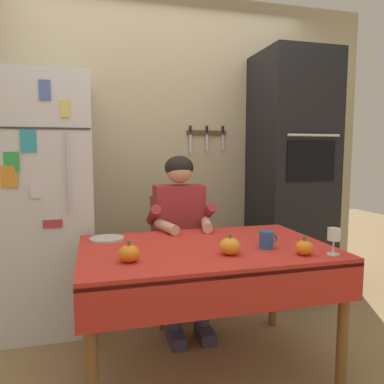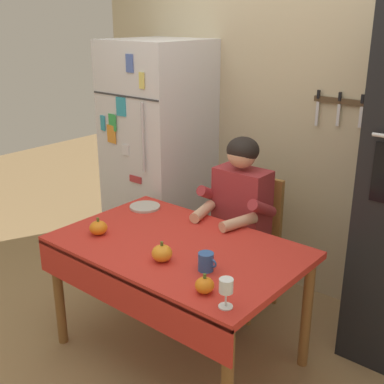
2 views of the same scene
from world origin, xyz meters
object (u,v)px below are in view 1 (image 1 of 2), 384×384
Objects in this scene: chair_behind_person at (176,250)px; pumpkin_large at (230,246)px; refrigerator at (45,203)px; serving_tray at (107,239)px; dining_table at (207,261)px; wine_glass at (334,236)px; wall_oven at (291,177)px; pumpkin_small at (129,253)px; pumpkin_medium at (304,248)px; coffee_mug at (267,240)px; seated_person at (181,226)px.

chair_behind_person reaches higher than pumpkin_large.
serving_tray is at bearing -54.76° from refrigerator.
serving_tray reaches higher than dining_table.
wine_glass is at bearing -28.86° from dining_table.
wall_oven is 1.88m from pumpkin_small.
wine_glass is 0.16m from pumpkin_medium.
coffee_mug reaches higher than dining_table.
dining_table is 14.12× the size of pumpkin_medium.
refrigerator reaches higher than pumpkin_large.
dining_table is 1.12× the size of seated_person.
dining_table is at bearing -42.91° from refrigerator.
dining_table is 0.81m from chair_behind_person.
wine_glass is at bearing -61.96° from chair_behind_person.
coffee_mug is 0.95m from serving_tray.
coffee_mug is at bearing -26.03° from serving_tray.
pumpkin_medium is 0.90m from pumpkin_small.
refrigerator is 1.96m from wine_glass.
seated_person is at bearing 122.65° from wine_glass.
pumpkin_medium is 0.48× the size of serving_tray.
dining_table is at bearing 159.86° from coffee_mug.
chair_behind_person is 6.57× the size of wine_glass.
pumpkin_small reaches higher than serving_tray.
refrigerator is 0.73m from serving_tray.
refrigerator is at bearing 174.53° from chair_behind_person.
refrigerator is 1.45× the size of seated_person.
pumpkin_small is (-1.04, 0.15, -0.06)m from wine_glass.
pumpkin_small is (-0.44, -0.78, 0.04)m from seated_person.
wine_glass reaches higher than coffee_mug.
wall_oven is at bearing 1.14° from refrigerator.
refrigerator is 1.03m from chair_behind_person.
wall_oven is 10.22× the size of serving_tray.
pumpkin_small is at bearing -79.38° from serving_tray.
pumpkin_large is at bearing 164.70° from wine_glass.
refrigerator is 16.79× the size of pumpkin_small.
pumpkin_large reaches higher than coffee_mug.
pumpkin_medium reaches higher than serving_tray.
pumpkin_large is (0.08, -0.79, 0.05)m from seated_person.
chair_behind_person reaches higher than coffee_mug.
wall_oven reaches higher than serving_tray.
pumpkin_large is 1.04× the size of pumpkin_small.
dining_table is 1.51× the size of chair_behind_person.
wine_glass is 1.43× the size of pumpkin_medium.
serving_tray is (-1.59, -0.62, -0.30)m from wall_oven.
serving_tray is (-0.61, 0.48, -0.04)m from pumpkin_large.
wine_glass reaches higher than pumpkin_large.
serving_tray is (0.41, -0.58, -0.15)m from refrigerator.
serving_tray is at bearing 141.53° from pumpkin_large.
wine_glass reaches higher than pumpkin_small.
wine_glass is 0.69× the size of serving_tray.
chair_behind_person is at bearing 90.00° from seated_person.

